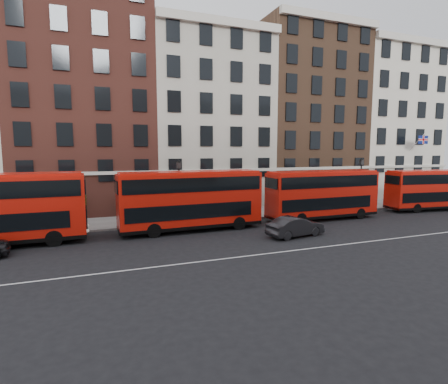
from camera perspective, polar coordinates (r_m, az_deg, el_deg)
name	(u,v)px	position (r m, az deg, el deg)	size (l,w,h in m)	color
ground	(288,242)	(24.66, 10.37, -7.97)	(120.00, 120.00, 0.00)	black
pavement	(231,214)	(33.82, 1.07, -3.67)	(80.00, 5.00, 0.15)	gray
kerb	(241,219)	(31.56, 2.78, -4.44)	(80.00, 0.30, 0.16)	gray
road_centre_line	(304,249)	(23.04, 12.98, -9.09)	(70.00, 0.12, 0.01)	white
building_terrace	(204,114)	(40.28, -3.36, 12.53)	(64.00, 11.95, 22.00)	#B2AC9A
bus_b	(190,199)	(27.17, -5.50, -1.15)	(11.12, 2.93, 4.65)	red
bus_c	(322,193)	(32.65, 15.74, -0.23)	(10.56, 2.66, 4.42)	red
bus_d	(432,189)	(42.32, 30.84, 0.45)	(10.18, 3.53, 4.19)	red
car_front	(295,227)	(26.06, 11.59, -5.54)	(1.54, 4.42, 1.46)	#232326
lamp_post_left	(179,188)	(29.77, -7.35, 0.67)	(0.44, 0.44, 5.33)	black
lamp_post_right	(361,180)	(39.84, 21.42, 1.81)	(0.44, 0.44, 5.33)	black
traffic_light	(444,183)	(48.39, 32.29, 1.29)	(0.25, 0.45, 3.27)	black
iron_railings	(222,205)	(35.74, -0.25, -2.16)	(6.60, 0.06, 1.00)	black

